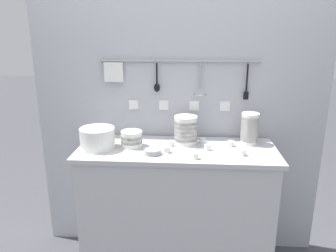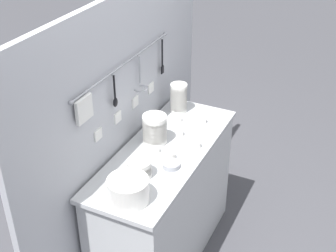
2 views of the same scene
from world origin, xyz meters
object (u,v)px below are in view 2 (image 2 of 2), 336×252
cup_front_right (181,133)px  cup_beside_plates (179,119)px  cup_edge_near (157,149)px  plate_stack (128,190)px  cup_mid_row (204,120)px  bowl_stack_wide_centre (179,98)px  bowl_stack_short_front (139,168)px  steel_mixing_bowl (171,165)px  cup_front_left (172,156)px  bowl_stack_back_corner (155,129)px  cup_back_left (198,145)px  cup_edge_far (162,130)px

cup_front_right → cup_beside_plates: bearing=27.6°
cup_front_right → cup_edge_near: (-0.25, 0.06, 0.00)m
plate_stack → cup_mid_row: plate_stack is taller
bowl_stack_wide_centre → cup_front_right: bearing=-153.2°
bowl_stack_short_front → steel_mixing_bowl: (0.16, -0.13, -0.04)m
bowl_stack_short_front → cup_front_left: bearing=-21.4°
bowl_stack_back_corner → cup_beside_plates: size_ratio=4.67×
bowl_stack_back_corner → plate_stack: 0.60m
cup_beside_plates → bowl_stack_wide_centre: bearing=25.7°
cup_front_left → cup_front_right: 0.27m
cup_front_right → cup_beside_plates: size_ratio=1.00×
cup_back_left → cup_mid_row: (0.30, 0.08, 0.00)m
bowl_stack_short_front → cup_front_right: bearing=-3.7°
bowl_stack_short_front → cup_beside_plates: (0.68, 0.05, -0.04)m
cup_back_left → cup_mid_row: size_ratio=1.00×
cup_back_left → cup_edge_near: same height
bowl_stack_short_front → cup_edge_near: bearing=4.6°
bowl_stack_short_front → cup_front_right: 0.52m
bowl_stack_back_corner → cup_back_left: bowl_stack_back_corner is taller
steel_mixing_bowl → cup_front_left: (0.09, 0.03, 0.00)m
bowl_stack_wide_centre → cup_beside_plates: bearing=-154.3°
bowl_stack_short_front → cup_front_right: (0.52, -0.03, -0.04)m
cup_front_right → plate_stack: bearing=-178.7°
steel_mixing_bowl → cup_mid_row: cup_mid_row is taller
steel_mixing_bowl → cup_front_right: size_ratio=2.51×
cup_front_left → cup_edge_far: same height
cup_front_right → cup_mid_row: bearing=-20.1°
bowl_stack_wide_centre → plate_stack: (-1.03, -0.17, -0.04)m
cup_mid_row → cup_beside_plates: (-0.06, 0.17, 0.00)m
cup_front_right → cup_back_left: bearing=-117.4°
cup_front_right → cup_edge_far: (-0.03, 0.13, 0.00)m
bowl_stack_short_front → cup_front_left: (0.25, -0.10, -0.04)m
cup_edge_near → cup_front_right: bearing=-12.5°
bowl_stack_wide_centre → cup_beside_plates: size_ratio=5.18×
cup_beside_plates → cup_front_left: bearing=-160.7°
cup_mid_row → bowl_stack_short_front: bearing=171.2°
bowl_stack_wide_centre → cup_front_left: (-0.56, -0.21, -0.09)m
cup_edge_far → cup_front_left: bearing=-140.9°
cup_front_right → cup_edge_far: size_ratio=1.00×
bowl_stack_back_corner → cup_front_left: bowl_stack_back_corner is taller
cup_edge_near → cup_beside_plates: size_ratio=1.00×
steel_mixing_bowl → cup_mid_row: 0.58m
plate_stack → cup_mid_row: (0.96, -0.06, -0.05)m
bowl_stack_wide_centre → steel_mixing_bowl: 0.70m
cup_edge_far → cup_front_right: bearing=-78.2°
plate_stack → bowl_stack_wide_centre: bearing=9.1°
bowl_stack_wide_centre → cup_edge_near: size_ratio=5.18×
plate_stack → cup_edge_near: bearing=8.4°
cup_mid_row → cup_front_left: bearing=178.1°
plate_stack → cup_front_left: size_ratio=5.45×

